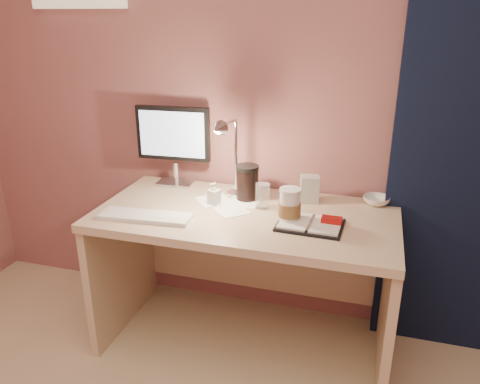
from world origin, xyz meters
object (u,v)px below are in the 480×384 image
(keyboard, at_px, (146,216))
(lotion_bottle, at_px, (214,194))
(coffee_cup, at_px, (290,207))
(dark_jar, at_px, (247,184))
(planner, at_px, (312,224))
(desk, at_px, (249,248))
(clear_cup, at_px, (263,196))
(monitor, at_px, (174,138))
(product_box, at_px, (310,189))
(desk_lamp, at_px, (234,152))
(bowl, at_px, (376,201))

(keyboard, height_order, lotion_bottle, lotion_bottle)
(coffee_cup, height_order, dark_jar, coffee_cup)
(keyboard, distance_m, planner, 0.75)
(keyboard, relative_size, coffee_cup, 2.65)
(desk, relative_size, dark_jar, 8.96)
(coffee_cup, bearing_deg, lotion_bottle, 164.78)
(planner, relative_size, clear_cup, 2.44)
(monitor, xyz_separation_m, dark_jar, (0.43, -0.11, -0.18))
(desk, distance_m, product_box, 0.42)
(clear_cup, xyz_separation_m, desk_lamp, (-0.15, 0.02, 0.20))
(desk, xyz_separation_m, bowl, (0.58, 0.20, 0.25))
(dark_jar, bearing_deg, desk, -68.45)
(keyboard, height_order, planner, planner)
(monitor, bearing_deg, desk_lamp, -27.32)
(keyboard, distance_m, product_box, 0.80)
(planner, height_order, bowl, planner)
(coffee_cup, height_order, bowl, coffee_cup)
(clear_cup, height_order, product_box, product_box)
(planner, xyz_separation_m, bowl, (0.26, 0.34, 0.01))
(desk, relative_size, desk_lamp, 3.37)
(desk, distance_m, monitor, 0.70)
(product_box, bearing_deg, bowl, -2.12)
(lotion_bottle, bearing_deg, keyboard, -134.98)
(planner, distance_m, lotion_bottle, 0.51)
(clear_cup, xyz_separation_m, lotion_bottle, (-0.24, -0.02, -0.00))
(monitor, distance_m, bowl, 1.08)
(desk, height_order, monitor, monitor)
(coffee_cup, bearing_deg, desk, 150.64)
(keyboard, distance_m, clear_cup, 0.55)
(keyboard, distance_m, bowl, 1.11)
(keyboard, xyz_separation_m, clear_cup, (0.48, 0.27, 0.05))
(monitor, relative_size, lotion_bottle, 3.86)
(dark_jar, relative_size, desk_lamp, 0.38)
(monitor, bearing_deg, dark_jar, -17.07)
(clear_cup, xyz_separation_m, product_box, (0.20, 0.14, 0.01))
(lotion_bottle, bearing_deg, coffee_cup, -15.22)
(lotion_bottle, bearing_deg, planner, -13.79)
(bowl, relative_size, lotion_bottle, 1.17)
(bowl, xyz_separation_m, product_box, (-0.32, -0.06, 0.05))
(dark_jar, bearing_deg, bowl, 9.75)
(coffee_cup, distance_m, desk_lamp, 0.39)
(desk_lamp, bearing_deg, keyboard, -126.81)
(clear_cup, bearing_deg, keyboard, -150.96)
(keyboard, relative_size, planner, 1.44)
(keyboard, height_order, dark_jar, dark_jar)
(keyboard, xyz_separation_m, bowl, (1.00, 0.46, 0.01))
(dark_jar, bearing_deg, coffee_cup, -40.55)
(bowl, bearing_deg, desk_lamp, -165.53)
(lotion_bottle, bearing_deg, clear_cup, 5.35)
(clear_cup, bearing_deg, dark_jar, 138.28)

